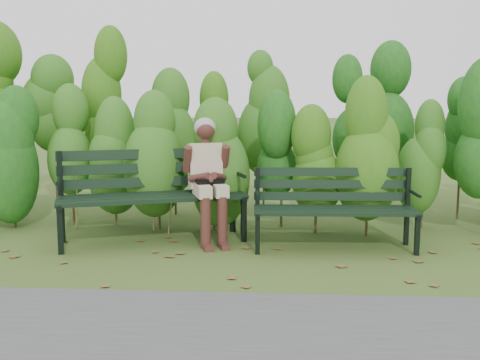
{
  "coord_description": "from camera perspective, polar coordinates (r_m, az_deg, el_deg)",
  "views": [
    {
      "loc": [
        0.35,
        -5.3,
        1.58
      ],
      "look_at": [
        0.0,
        0.35,
        0.75
      ],
      "focal_mm": 42.0,
      "sensor_mm": 36.0,
      "label": 1
    }
  ],
  "objects": [
    {
      "name": "ground",
      "position": [
        5.54,
        -0.23,
        -8.23
      ],
      "size": [
        80.0,
        80.0,
        0.0
      ],
      "primitive_type": "plane",
      "color": "#435922"
    },
    {
      "name": "bench_right",
      "position": [
        6.01,
        9.51,
        -2.17
      ],
      "size": [
        1.71,
        0.62,
        0.84
      ],
      "color": "black",
      "rests_on": "ground"
    },
    {
      "name": "leaf_litter",
      "position": [
        5.44,
        -1.32,
        -8.52
      ],
      "size": [
        5.59,
        1.93,
        0.01
      ],
      "color": "brown",
      "rests_on": "ground"
    },
    {
      "name": "seated_woman",
      "position": [
        6.17,
        -3.31,
        0.91
      ],
      "size": [
        0.58,
        0.81,
        1.36
      ],
      "color": "beige",
      "rests_on": "ground"
    },
    {
      "name": "bench_left",
      "position": [
        6.3,
        -8.99,
        -0.74
      ],
      "size": [
        2.13,
        1.27,
        1.01
      ],
      "color": "black",
      "rests_on": "ground"
    },
    {
      "name": "hedge_band",
      "position": [
        7.18,
        0.75,
        5.77
      ],
      "size": [
        11.04,
        1.67,
        2.42
      ],
      "color": "#47381E",
      "rests_on": "ground"
    }
  ]
}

